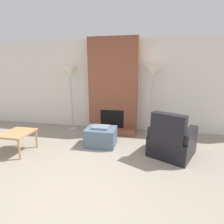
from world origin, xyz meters
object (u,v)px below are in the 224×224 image
at_px(floor_lamp_left, 70,74).
at_px(floor_lamp_right, 153,74).
at_px(ottoman, 101,136).
at_px(armchair, 171,142).
at_px(side_table, 17,135).

xyz_separation_m(floor_lamp_left, floor_lamp_right, (2.29, 0.00, 0.02)).
relative_size(ottoman, floor_lamp_right, 0.38).
bearing_deg(floor_lamp_right, armchair, -70.79).
relative_size(side_table, floor_lamp_right, 0.35).
relative_size(armchair, floor_lamp_left, 0.61).
bearing_deg(ottoman, armchair, -8.09).
xyz_separation_m(ottoman, floor_lamp_right, (1.16, 0.95, 1.44)).
xyz_separation_m(armchair, side_table, (-3.25, -0.47, 0.10)).
distance_m(ottoman, floor_lamp_right, 2.08).
bearing_deg(side_table, armchair, 8.31).
xyz_separation_m(side_table, floor_lamp_left, (0.55, 1.65, 1.24)).
bearing_deg(side_table, floor_lamp_right, 30.17).
bearing_deg(floor_lamp_left, armchair, -23.54).
bearing_deg(floor_lamp_left, ottoman, -40.17).
bearing_deg(floor_lamp_right, floor_lamp_left, 180.00).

